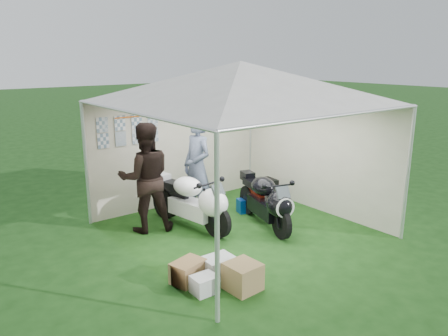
% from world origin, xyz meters
% --- Properties ---
extents(ground, '(80.00, 80.00, 0.00)m').
position_xyz_m(ground, '(0.00, 0.00, 0.00)').
color(ground, '#163D11').
rests_on(ground, ground).
extents(canopy_tent, '(5.66, 5.66, 3.00)m').
position_xyz_m(canopy_tent, '(-0.00, 0.03, 2.58)').
color(canopy_tent, silver).
rests_on(canopy_tent, ground).
extents(motorcycle_white, '(0.64, 1.98, 0.98)m').
position_xyz_m(motorcycle_white, '(-0.60, 0.58, 0.55)').
color(motorcycle_white, black).
rests_on(motorcycle_white, ground).
extents(motorcycle_black, '(0.79, 1.87, 0.94)m').
position_xyz_m(motorcycle_black, '(0.51, -0.18, 0.53)').
color(motorcycle_black, black).
rests_on(motorcycle_black, ground).
extents(paddock_stand, '(0.42, 0.33, 0.28)m').
position_xyz_m(paddock_stand, '(0.75, 0.66, 0.14)').
color(paddock_stand, blue).
rests_on(paddock_stand, ground).
extents(person_dark_jacket, '(1.16, 1.03, 1.97)m').
position_xyz_m(person_dark_jacket, '(-1.30, 1.05, 0.99)').
color(person_dark_jacket, black).
rests_on(person_dark_jacket, ground).
extents(person_blue_jacket, '(0.48, 0.73, 1.99)m').
position_xyz_m(person_blue_jacket, '(-0.15, 1.11, 1.00)').
color(person_blue_jacket, slate).
rests_on(person_blue_jacket, ground).
extents(equipment_box, '(0.53, 0.44, 0.49)m').
position_xyz_m(equipment_box, '(1.49, 0.94, 0.24)').
color(equipment_box, black).
rests_on(equipment_box, ground).
extents(crate_0, '(0.45, 0.36, 0.29)m').
position_xyz_m(crate_0, '(-1.32, -1.12, 0.15)').
color(crate_0, silver).
rests_on(crate_0, ground).
extents(crate_1, '(0.44, 0.44, 0.38)m').
position_xyz_m(crate_1, '(-1.28, -1.61, 0.19)').
color(crate_1, olive).
rests_on(crate_1, ground).
extents(crate_2, '(0.34, 0.28, 0.24)m').
position_xyz_m(crate_2, '(-1.74, -1.37, 0.12)').
color(crate_2, silver).
rests_on(crate_2, ground).
extents(crate_3, '(0.53, 0.43, 0.31)m').
position_xyz_m(crate_3, '(-1.75, -0.98, 0.15)').
color(crate_3, olive).
rests_on(crate_3, ground).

